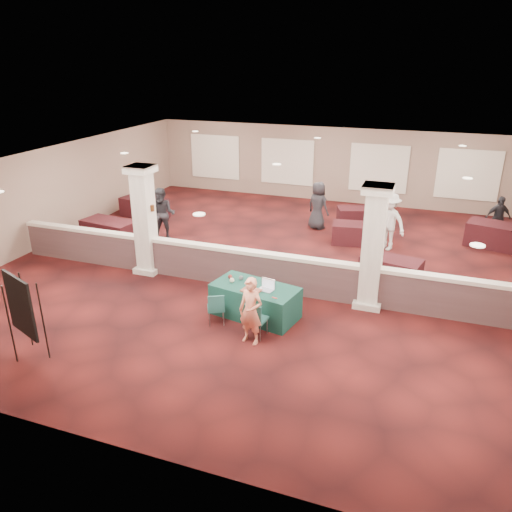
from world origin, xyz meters
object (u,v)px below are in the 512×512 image
(near_table, at_px, (255,301))
(woman, at_px, (251,311))
(conf_chair_side, at_px, (216,306))
(far_table_front_center, at_px, (357,234))
(far_table_front_left, at_px, (110,231))
(far_table_back_left, at_px, (145,207))
(conf_chair_main, at_px, (255,317))
(attendee_b, at_px, (389,221))
(far_table_back_right, at_px, (498,236))
(attendee_a, at_px, (163,214))
(attendee_c, at_px, (498,218))
(far_table_back_center, at_px, (360,216))
(attendee_d, at_px, (318,206))
(far_table_front_right, at_px, (391,269))
(easel_board, at_px, (21,307))

(near_table, height_order, woman, woman)
(conf_chair_side, relative_size, far_table_front_center, 0.48)
(far_table_front_left, distance_m, far_table_back_left, 2.93)
(conf_chair_side, bearing_deg, conf_chair_main, -40.23)
(conf_chair_side, xyz_separation_m, attendee_b, (3.30, 6.53, 0.48))
(near_table, relative_size, woman, 1.33)
(far_table_back_right, distance_m, attendee_a, 11.39)
(far_table_back_right, bearing_deg, attendee_c, 90.00)
(woman, height_order, attendee_b, attendee_b)
(far_table_front_left, bearing_deg, far_table_back_left, 97.50)
(attendee_b, bearing_deg, woman, -79.93)
(conf_chair_side, xyz_separation_m, far_table_back_left, (-6.20, 6.92, -0.10))
(woman, relative_size, attendee_a, 0.85)
(woman, distance_m, far_table_back_center, 9.27)
(far_table_front_left, height_order, attendee_b, attendee_b)
(near_table, xyz_separation_m, far_table_front_left, (-6.55, 3.30, -0.02))
(attendee_d, bearing_deg, far_table_front_right, 153.55)
(woman, xyz_separation_m, far_table_back_center, (1.01, 9.21, -0.45))
(far_table_front_left, relative_size, far_table_back_center, 1.12)
(attendee_c, bearing_deg, far_table_back_left, 164.83)
(attendee_b, height_order, attendee_d, attendee_b)
(easel_board, bearing_deg, attendee_d, 91.35)
(far_table_front_left, bearing_deg, woman, -33.11)
(near_table, relative_size, far_table_back_left, 1.13)
(far_table_front_center, relative_size, attendee_a, 0.93)
(conf_chair_side, relative_size, woman, 0.52)
(far_table_front_left, relative_size, far_table_front_center, 1.09)
(far_table_front_left, height_order, attendee_c, attendee_c)
(woman, distance_m, attendee_a, 7.40)
(woman, bearing_deg, conf_chair_main, 94.11)
(near_table, xyz_separation_m, far_table_front_right, (2.94, 3.30, -0.07))
(conf_chair_side, distance_m, attendee_b, 7.33)
(far_table_back_left, bearing_deg, attendee_b, -2.40)
(far_table_back_left, distance_m, attendee_a, 3.01)
(far_table_front_right, distance_m, attendee_a, 7.87)
(conf_chair_main, distance_m, easel_board, 4.98)
(attendee_a, xyz_separation_m, attendee_b, (7.43, 1.72, 0.04))
(far_table_back_left, height_order, far_table_back_center, far_table_back_left)
(far_table_back_left, relative_size, far_table_back_right, 0.94)
(attendee_a, bearing_deg, conf_chair_main, -58.97)
(far_table_back_center, bearing_deg, conf_chair_main, -96.26)
(far_table_back_right, bearing_deg, easel_board, -133.58)
(near_table, height_order, far_table_back_center, near_table)
(attendee_b, height_order, attendee_c, attendee_b)
(attendee_a, relative_size, attendee_b, 0.96)
(easel_board, bearing_deg, far_table_front_center, 81.07)
(near_table, bearing_deg, easel_board, -128.62)
(woman, xyz_separation_m, attendee_c, (5.74, 9.28, -0.01))
(far_table_front_right, bearing_deg, attendee_a, 174.29)
(conf_chair_side, xyz_separation_m, far_table_front_left, (-5.82, 4.02, -0.10))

